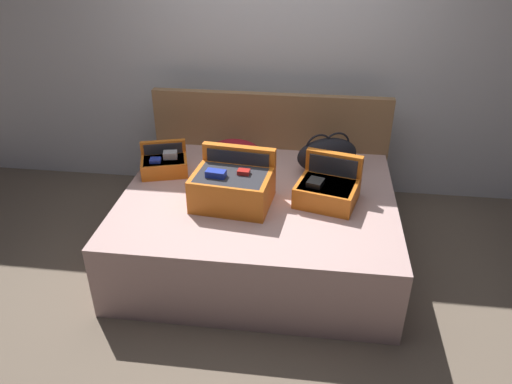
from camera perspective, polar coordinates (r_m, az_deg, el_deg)
name	(u,v)px	position (r m, az deg, el deg)	size (l,w,h in m)	color
ground_plane	(251,288)	(3.74, -0.54, -11.02)	(12.00, 12.00, 0.00)	#6B5B4C
back_wall	(275,56)	(4.61, 2.25, 15.47)	(8.00, 0.10, 2.60)	silver
bed	(258,226)	(3.88, 0.23, -3.99)	(2.05, 1.67, 0.57)	#BC9993
headboard	(270,150)	(4.52, 1.61, 4.84)	(2.10, 0.08, 1.07)	olive
hard_case_large	(233,186)	(3.56, -2.73, 0.73)	(0.59, 0.49, 0.38)	#D16619
hard_case_medium	(327,189)	(3.65, 8.25, 0.38)	(0.51, 0.47, 0.33)	#D16619
hard_case_small	(164,163)	(4.09, -10.54, 3.26)	(0.43, 0.37, 0.23)	#D16619
duffel_bag	(327,155)	(4.05, 8.21, 4.28)	(0.55, 0.39, 0.34)	black
pillow_near_headboard	(235,153)	(4.14, -2.44, 4.52)	(0.45, 0.31, 0.22)	maroon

